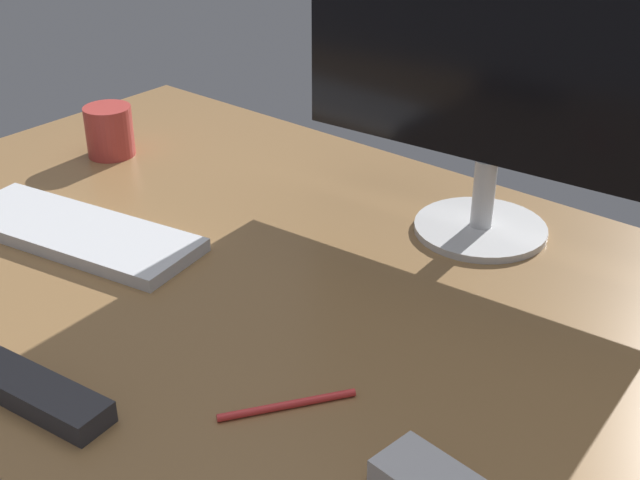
# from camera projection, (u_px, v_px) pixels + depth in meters

# --- Properties ---
(desk) EXTENTS (1.40, 0.84, 0.02)m
(desk) POSITION_uv_depth(u_px,v_px,m) (286.00, 287.00, 1.08)
(desk) COLOR olive
(desk) RESTS_ON ground
(monitor) EXTENTS (0.56, 0.18, 0.50)m
(monitor) POSITION_uv_depth(u_px,v_px,m) (500.00, 30.00, 1.05)
(monitor) COLOR silver
(monitor) RESTS_ON desk
(keyboard) EXTENTS (0.37, 0.19, 0.02)m
(keyboard) POSITION_uv_depth(u_px,v_px,m) (76.00, 232.00, 1.16)
(keyboard) COLOR silver
(keyboard) RESTS_ON desk
(tv_remote) EXTENTS (0.18, 0.07, 0.02)m
(tv_remote) POSITION_uv_depth(u_px,v_px,m) (37.00, 393.00, 0.86)
(tv_remote) COLOR #2D2D33
(tv_remote) RESTS_ON desk
(coffee_mug) EXTENTS (0.08, 0.08, 0.08)m
(coffee_mug) POSITION_uv_depth(u_px,v_px,m) (109.00, 131.00, 1.41)
(coffee_mug) COLOR #B23833
(coffee_mug) RESTS_ON desk
(pen) EXTENTS (0.08, 0.12, 0.01)m
(pen) POSITION_uv_depth(u_px,v_px,m) (287.00, 405.00, 0.85)
(pen) COLOR red
(pen) RESTS_ON desk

